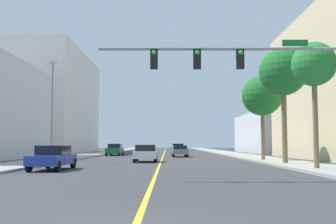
# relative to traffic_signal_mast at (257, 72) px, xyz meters

# --- Properties ---
(ground) EXTENTS (192.00, 192.00, 0.00)m
(ground) POSITION_rel_traffic_signal_mast_xyz_m (-4.41, 31.50, -4.55)
(ground) COLOR #38383A
(sidewalk_left) EXTENTS (3.87, 168.00, 0.15)m
(sidewalk_left) POSITION_rel_traffic_signal_mast_xyz_m (-14.07, 31.50, -4.47)
(sidewalk_left) COLOR #9E9B93
(sidewalk_left) RESTS_ON ground
(sidewalk_right) EXTENTS (3.87, 168.00, 0.15)m
(sidewalk_right) POSITION_rel_traffic_signal_mast_xyz_m (5.24, 31.50, -4.47)
(sidewalk_right) COLOR #9E9B93
(sidewalk_right) RESTS_ON ground
(lane_marking_center) EXTENTS (0.16, 144.00, 0.01)m
(lane_marking_center) POSITION_rel_traffic_signal_mast_xyz_m (-4.41, 31.50, -4.54)
(lane_marking_center) COLOR yellow
(lane_marking_center) RESTS_ON ground
(building_left_far) EXTENTS (14.37, 27.40, 16.96)m
(building_left_far) POSITION_rel_traffic_signal_mast_xyz_m (-25.34, 52.32, 3.94)
(building_left_far) COLOR silver
(building_left_far) RESTS_ON ground
(building_right_far) EXTENTS (10.96, 22.63, 6.51)m
(building_right_far) POSITION_rel_traffic_signal_mast_xyz_m (14.81, 50.86, -1.29)
(building_right_far) COLOR silver
(building_right_far) RESTS_ON ground
(traffic_signal_mast) EXTENTS (10.56, 0.36, 5.79)m
(traffic_signal_mast) POSITION_rel_traffic_signal_mast_xyz_m (0.00, 0.00, 0.00)
(traffic_signal_mast) COLOR gray
(traffic_signal_mast) RESTS_ON sidewalk_right
(street_lamp) EXTENTS (0.56, 0.28, 7.69)m
(street_lamp) POSITION_rel_traffic_signal_mast_xyz_m (-12.63, 13.48, -0.13)
(street_lamp) COLOR gray
(street_lamp) RESTS_ON sidewalk_left
(palm_near) EXTENTS (2.55, 2.55, 7.21)m
(palm_near) POSITION_rel_traffic_signal_mast_xyz_m (4.57, 5.94, 1.44)
(palm_near) COLOR brown
(palm_near) RESTS_ON sidewalk_right
(palm_mid) EXTENTS (3.47, 3.47, 8.31)m
(palm_mid) POSITION_rel_traffic_signal_mast_xyz_m (4.55, 11.94, 2.11)
(palm_mid) COLOR brown
(palm_mid) RESTS_ON sidewalk_right
(palm_far) EXTENTS (3.52, 3.52, 7.33)m
(palm_far) POSITION_rel_traffic_signal_mast_xyz_m (4.41, 17.95, 1.13)
(palm_far) COLOR brown
(palm_far) RESTS_ON sidewalk_right
(car_green) EXTENTS (1.85, 4.41, 1.50)m
(car_green) POSITION_rel_traffic_signal_mast_xyz_m (-10.57, 34.30, -3.78)
(car_green) COLOR #196638
(car_green) RESTS_ON ground
(car_white) EXTENTS (1.90, 4.17, 1.42)m
(car_white) POSITION_rel_traffic_signal_mast_xyz_m (-5.68, 16.82, -3.82)
(car_white) COLOR white
(car_white) RESTS_ON ground
(car_black) EXTENTS (1.96, 4.19, 1.51)m
(car_black) POSITION_rel_traffic_signal_mast_xyz_m (-2.35, 43.13, -3.78)
(car_black) COLOR black
(car_black) RESTS_ON ground
(car_blue) EXTENTS (1.85, 4.41, 1.41)m
(car_blue) POSITION_rel_traffic_signal_mast_xyz_m (-10.50, 6.58, -3.82)
(car_blue) COLOR #1E389E
(car_blue) RESTS_ON ground
(car_gray) EXTENTS (1.87, 4.40, 1.32)m
(car_gray) POSITION_rel_traffic_signal_mast_xyz_m (-2.46, 29.39, -3.84)
(car_gray) COLOR slate
(car_gray) RESTS_ON ground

